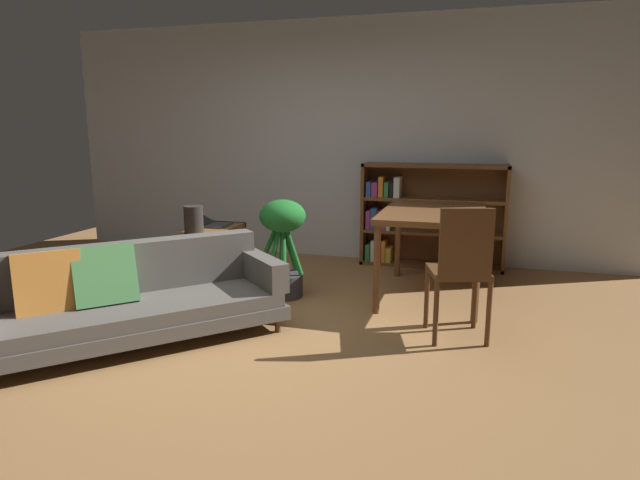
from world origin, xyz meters
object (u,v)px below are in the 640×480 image
at_px(open_laptop, 211,223).
at_px(media_console, 209,256).
at_px(dining_chair_near, 461,266).
at_px(bookshelf, 423,216).
at_px(fabric_couch, 131,296).
at_px(potted_floor_plant, 283,241).
at_px(desk_speaker, 194,220).
at_px(dining_table, 433,219).

bearing_deg(open_laptop, media_console, -71.31).
bearing_deg(dining_chair_near, bookshelf, 102.34).
xyz_separation_m(fabric_couch, bookshelf, (1.77, 2.79, 0.23)).
distance_m(fabric_couch, bookshelf, 3.32).
distance_m(dining_chair_near, bookshelf, 2.22).
height_order(media_console, potted_floor_plant, potted_floor_plant).
distance_m(fabric_couch, open_laptop, 1.82).
height_order(media_console, bookshelf, bookshelf).
relative_size(open_laptop, desk_speaker, 1.57).
distance_m(open_laptop, potted_floor_plant, 1.10).
bearing_deg(fabric_couch, bookshelf, 57.62).
bearing_deg(desk_speaker, bookshelf, 35.83).
relative_size(desk_speaker, dining_chair_near, 0.27).
height_order(potted_floor_plant, dining_chair_near, dining_chair_near).
xyz_separation_m(media_console, bookshelf, (1.98, 1.24, 0.31)).
distance_m(desk_speaker, dining_chair_near, 2.59).
bearing_deg(media_console, open_laptop, 108.69).
height_order(open_laptop, desk_speaker, desk_speaker).
distance_m(open_laptop, bookshelf, 2.29).
xyz_separation_m(potted_floor_plant, dining_chair_near, (1.56, -0.64, 0.04)).
height_order(fabric_couch, dining_table, dining_table).
distance_m(media_console, bookshelf, 2.35).
xyz_separation_m(desk_speaker, dining_chair_near, (2.48, -0.72, -0.10)).
bearing_deg(dining_chair_near, fabric_couch, -164.47).
relative_size(fabric_couch, desk_speaker, 7.45).
height_order(dining_chair_near, bookshelf, bookshelf).
relative_size(fabric_couch, media_console, 1.95).
distance_m(open_laptop, dining_table, 2.26).
height_order(dining_table, dining_chair_near, dining_chair_near).
height_order(fabric_couch, bookshelf, bookshelf).
bearing_deg(fabric_couch, dining_table, 39.74).
bearing_deg(dining_chair_near, desk_speaker, 163.84).
relative_size(potted_floor_plant, dining_chair_near, 0.91).
bearing_deg(bookshelf, desk_speaker, -144.17).
xyz_separation_m(fabric_couch, media_console, (-0.21, 1.56, -0.07)).
xyz_separation_m(fabric_couch, potted_floor_plant, (0.69, 1.26, 0.19)).
bearing_deg(dining_table, dining_chair_near, -74.68).
bearing_deg(fabric_couch, dining_chair_near, 15.53).
height_order(media_console, dining_chair_near, dining_chair_near).
bearing_deg(fabric_couch, open_laptop, 99.05).
relative_size(fabric_couch, potted_floor_plant, 2.23).
distance_m(fabric_couch, dining_chair_near, 2.34).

